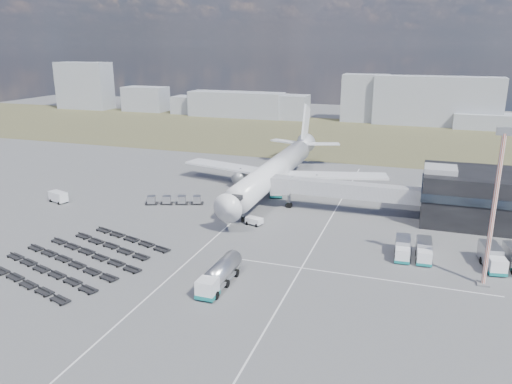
% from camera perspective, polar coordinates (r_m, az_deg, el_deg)
% --- Properties ---
extents(ground, '(420.00, 420.00, 0.00)m').
position_cam_1_polar(ground, '(91.00, -3.43, -5.23)').
color(ground, '#565659').
rests_on(ground, ground).
extents(grass_strip, '(420.00, 90.00, 0.01)m').
position_cam_1_polar(grass_strip, '(193.79, 8.97, 6.37)').
color(grass_strip, '#49492C').
rests_on(grass_strip, ground).
extents(lane_markings, '(47.12, 110.00, 0.01)m').
position_cam_1_polar(lane_markings, '(90.68, 3.04, -5.30)').
color(lane_markings, silver).
rests_on(lane_markings, ground).
extents(terminal, '(30.40, 16.40, 11.00)m').
position_cam_1_polar(terminal, '(107.07, 26.35, -0.63)').
color(terminal, black).
rests_on(terminal, ground).
extents(jet_bridge, '(30.30, 3.80, 7.05)m').
position_cam_1_polar(jet_bridge, '(103.90, 8.98, 0.34)').
color(jet_bridge, '#939399').
rests_on(jet_bridge, ground).
extents(airliner, '(51.59, 64.53, 17.62)m').
position_cam_1_polar(airliner, '(118.55, 2.43, 2.68)').
color(airliner, white).
rests_on(airliner, ground).
extents(skyline, '(303.00, 20.89, 24.30)m').
position_cam_1_polar(skyline, '(231.26, 11.08, 10.09)').
color(skyline, '#91959E').
rests_on(skyline, ground).
extents(fuel_tanker, '(2.97, 10.93, 3.52)m').
position_cam_1_polar(fuel_tanker, '(73.29, -4.20, -9.38)').
color(fuel_tanker, white).
rests_on(fuel_tanker, ground).
extents(pushback_tug, '(3.58, 2.65, 1.45)m').
position_cam_1_polar(pushback_tug, '(96.87, -0.21, -3.36)').
color(pushback_tug, white).
rests_on(pushback_tug, ground).
extents(utility_van, '(4.97, 3.39, 2.41)m').
position_cam_1_polar(utility_van, '(118.66, -21.66, -0.54)').
color(utility_van, white).
rests_on(utility_van, ground).
extents(catering_truck, '(4.91, 7.47, 3.18)m').
position_cam_1_polar(catering_truck, '(115.67, 2.24, 0.45)').
color(catering_truck, white).
rests_on(catering_truck, ground).
extents(service_trucks_near, '(6.04, 7.12, 2.76)m').
position_cam_1_polar(service_trucks_near, '(86.01, 17.53, -6.27)').
color(service_trucks_near, white).
rests_on(service_trucks_near, ground).
extents(service_trucks_far, '(7.54, 8.57, 3.06)m').
position_cam_1_polar(service_trucks_far, '(87.58, 26.56, -6.79)').
color(service_trucks_far, white).
rests_on(service_trucks_far, ground).
extents(uld_row, '(12.45, 5.80, 1.75)m').
position_cam_1_polar(uld_row, '(110.30, -9.32, -0.89)').
color(uld_row, black).
rests_on(uld_row, ground).
extents(baggage_dollies, '(26.60, 26.92, 0.70)m').
position_cam_1_polar(baggage_dollies, '(86.71, -19.65, -7.12)').
color(baggage_dollies, black).
rests_on(baggage_dollies, ground).
extents(floodlight_mast, '(2.14, 1.78, 23.11)m').
position_cam_1_polar(floodlight_mast, '(77.15, 25.53, -1.82)').
color(floodlight_mast, '#AD341B').
rests_on(floodlight_mast, ground).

